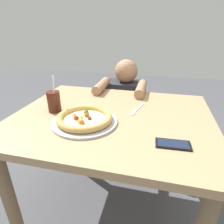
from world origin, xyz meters
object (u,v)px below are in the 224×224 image
fork (137,109)px  cell_phone (173,144)px  diner_seated (125,114)px  drink_cup_colored (54,102)px  pizza_near (85,119)px

fork → cell_phone: cell_phone is taller
fork → diner_seated: 0.64m
drink_cup_colored → cell_phone: drink_cup_colored is taller
pizza_near → cell_phone: (0.45, -0.10, -0.02)m
pizza_near → cell_phone: size_ratio=2.29×
drink_cup_colored → fork: bearing=16.3°
cell_phone → diner_seated: (-0.37, 0.87, -0.30)m
fork → diner_seated: bearing=107.3°
drink_cup_colored → diner_seated: size_ratio=0.23×
drink_cup_colored → fork: 0.50m
pizza_near → diner_seated: 0.84m
pizza_near → fork: (0.25, 0.23, -0.02)m
drink_cup_colored → cell_phone: (0.68, -0.20, -0.06)m
fork → diner_seated: (-0.17, 0.54, -0.30)m
pizza_near → cell_phone: pizza_near is taller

